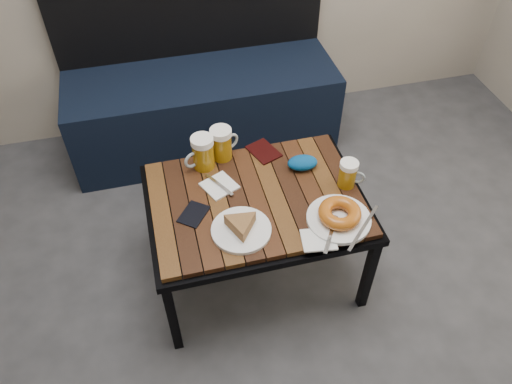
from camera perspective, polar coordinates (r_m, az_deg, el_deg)
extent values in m
cube|color=black|center=(2.76, -5.97, 9.30)|extent=(1.40, 0.50, 0.45)
cube|color=black|center=(2.71, -7.67, 20.19)|extent=(1.40, 0.05, 0.50)
cube|color=black|center=(1.93, -9.51, -13.96)|extent=(0.04, 0.03, 0.42)
cube|color=black|center=(2.06, 12.72, -9.19)|extent=(0.03, 0.03, 0.42)
cube|color=black|center=(2.27, -11.35, -1.91)|extent=(0.04, 0.04, 0.42)
cube|color=black|center=(2.38, 7.48, 1.48)|extent=(0.03, 0.04, 0.42)
cube|color=black|center=(1.94, 0.00, -1.34)|extent=(0.84, 0.62, 0.03)
cube|color=#361F0C|center=(1.92, 0.00, -0.81)|extent=(0.80, 0.58, 0.02)
cylinder|color=#8E620B|center=(2.01, -6.04, 4.23)|extent=(0.11, 0.11, 0.12)
cylinder|color=white|center=(1.96, -6.20, 5.82)|extent=(0.09, 0.09, 0.03)
torus|color=#8C999E|center=(1.99, -7.27, 3.64)|extent=(0.07, 0.04, 0.07)
cylinder|color=#8E620B|center=(2.05, -3.97, 5.26)|extent=(0.11, 0.11, 0.12)
cylinder|color=white|center=(2.00, -4.07, 6.81)|extent=(0.09, 0.09, 0.03)
torus|color=#8C999E|center=(2.07, -2.87, 5.84)|extent=(0.07, 0.04, 0.07)
cylinder|color=#8E620B|center=(1.96, 10.40, 1.84)|extent=(0.09, 0.09, 0.09)
cylinder|color=white|center=(1.92, 10.62, 3.08)|extent=(0.07, 0.07, 0.02)
torus|color=#8C999E|center=(1.96, 11.56, 1.64)|extent=(0.06, 0.04, 0.06)
cylinder|color=white|center=(1.80, -1.70, -4.36)|extent=(0.22, 0.22, 0.01)
cylinder|color=white|center=(1.85, 9.42, -3.06)|extent=(0.24, 0.24, 0.02)
torus|color=#8C490C|center=(1.83, 9.54, -2.39)|extent=(0.16, 0.16, 0.05)
cube|color=#A5A8AD|center=(1.83, 12.18, -3.99)|extent=(0.19, 0.18, 0.00)
cube|color=#A5A8AD|center=(1.79, 8.54, -4.78)|extent=(0.11, 0.16, 0.00)
cube|color=white|center=(1.96, -4.22, 0.72)|extent=(0.16, 0.16, 0.01)
cube|color=#A5A8AD|center=(1.95, -4.23, 0.84)|extent=(0.09, 0.14, 0.00)
cube|color=white|center=(1.79, 7.16, -5.44)|extent=(0.13, 0.12, 0.01)
cube|color=black|center=(1.87, -7.14, -2.53)|extent=(0.14, 0.14, 0.01)
cube|color=black|center=(2.10, 0.88, 4.67)|extent=(0.14, 0.16, 0.01)
ellipsoid|color=navy|center=(2.02, 5.33, 3.35)|extent=(0.13, 0.09, 0.05)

